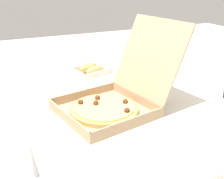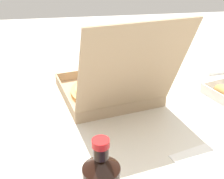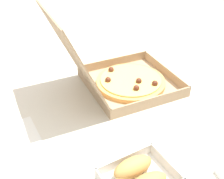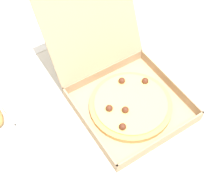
{
  "view_description": "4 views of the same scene",
  "coord_description": "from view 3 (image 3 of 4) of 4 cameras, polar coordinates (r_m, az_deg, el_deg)",
  "views": [
    {
      "loc": [
        1.07,
        -0.6,
        1.26
      ],
      "look_at": [
        0.01,
        -0.13,
        0.78
      ],
      "focal_mm": 45.18,
      "sensor_mm": 36.0,
      "label": 1
    },
    {
      "loc": [
        0.26,
        0.79,
        1.25
      ],
      "look_at": [
        0.1,
        -0.14,
        0.78
      ],
      "focal_mm": 45.39,
      "sensor_mm": 36.0,
      "label": 2
    },
    {
      "loc": [
        -0.83,
        0.1,
        1.38
      ],
      "look_at": [
        0.05,
        -0.12,
        0.76
      ],
      "focal_mm": 45.78,
      "sensor_mm": 36.0,
      "label": 3
    },
    {
      "loc": [
        -0.17,
        -0.74,
        1.61
      ],
      "look_at": [
        0.08,
        -0.12,
        0.74
      ],
      "focal_mm": 49.19,
      "sensor_mm": 36.0,
      "label": 4
    }
  ],
  "objects": [
    {
      "name": "dining_table",
      "position": [
        1.1,
        -5.22,
        -6.74
      ],
      "size": [
        1.21,
        1.05,
        0.73
      ],
      "color": "silver",
      "rests_on": "ground_plane"
    },
    {
      "name": "pizza_box_open",
      "position": [
        1.14,
        1.75,
        2.52
      ],
      "size": [
        0.43,
        0.54,
        0.36
      ],
      "color": "tan",
      "rests_on": "dining_table"
    },
    {
      "name": "bread_side_box",
      "position": [
        0.8,
        5.54,
        -16.96
      ],
      "size": [
        0.2,
        0.22,
        0.06
      ],
      "color": "white",
      "rests_on": "dining_table"
    },
    {
      "name": "paper_menu",
      "position": [
        0.97,
        -18.62,
        -10.0
      ],
      "size": [
        0.24,
        0.2,
        0.0
      ],
      "primitive_type": "cube",
      "rotation": [
        0.0,
        0.0,
        0.27
      ],
      "color": "white",
      "rests_on": "dining_table"
    }
  ]
}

